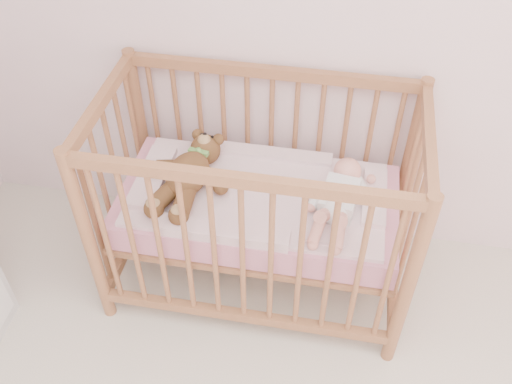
# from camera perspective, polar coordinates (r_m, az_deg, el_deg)

# --- Properties ---
(crib) EXTENTS (1.36, 0.76, 1.00)m
(crib) POSITION_cam_1_polar(r_m,az_deg,el_deg) (2.53, 0.20, -1.18)
(crib) COLOR #9F6C43
(crib) RESTS_ON floor
(mattress) EXTENTS (1.22, 0.62, 0.13)m
(mattress) POSITION_cam_1_polar(r_m,az_deg,el_deg) (2.54, 0.20, -1.42)
(mattress) COLOR pink
(mattress) RESTS_ON crib
(blanket) EXTENTS (1.10, 0.58, 0.06)m
(blanket) POSITION_cam_1_polar(r_m,az_deg,el_deg) (2.49, 0.21, -0.21)
(blanket) COLOR pink
(blanket) RESTS_ON mattress
(baby) EXTENTS (0.34, 0.58, 0.13)m
(baby) POSITION_cam_1_polar(r_m,az_deg,el_deg) (2.40, 8.37, -0.30)
(baby) COLOR white
(baby) RESTS_ON blanket
(teddy_bear) EXTENTS (0.47, 0.61, 0.15)m
(teddy_bear) POSITION_cam_1_polar(r_m,az_deg,el_deg) (2.48, -6.84, 1.77)
(teddy_bear) COLOR brown
(teddy_bear) RESTS_ON blanket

